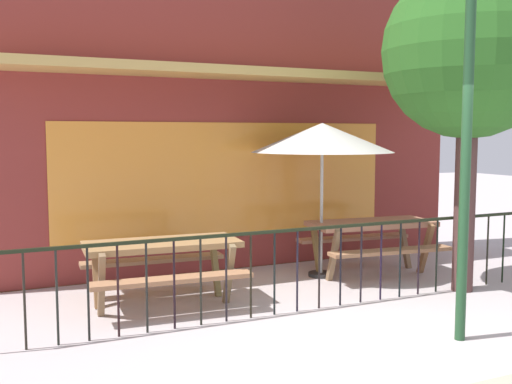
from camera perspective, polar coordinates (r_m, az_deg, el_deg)
name	(u,v)px	position (r m, az deg, el deg)	size (l,w,h in m)	color
ground	(409,364)	(5.70, 14.40, -15.56)	(40.00, 40.00, 0.00)	#B3A8A9
pub_storefront	(225,84)	(9.15, -3.01, 10.20)	(7.99, 1.36, 5.58)	#4A2811
patio_fence_front	(309,253)	(6.95, 5.02, -5.85)	(6.74, 0.04, 0.97)	black
picnic_table_left	(162,255)	(7.19, -8.92, -5.93)	(1.89, 1.48, 0.79)	olive
picnic_table_right	(371,232)	(8.84, 10.91, -3.80)	(1.93, 1.54, 0.79)	#A56C50
patio_umbrella	(322,138)	(8.49, 6.32, 5.10)	(2.01, 2.01, 2.19)	#262728
street_tree	(470,54)	(8.17, 19.68, 12.30)	(2.20, 2.20, 4.17)	#4B2F2D
street_lamp	(469,73)	(6.15, 19.58, 10.64)	(0.28, 0.28, 4.02)	#1E4426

